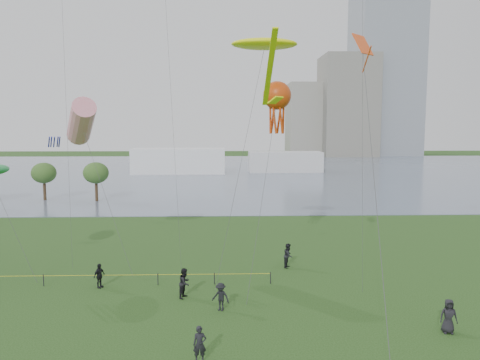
{
  "coord_description": "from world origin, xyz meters",
  "views": [
    {
      "loc": [
        -0.88,
        -17.6,
        11.14
      ],
      "look_at": [
        0.0,
        10.0,
        8.0
      ],
      "focal_mm": 35.0,
      "sensor_mm": 36.0,
      "label": 1
    }
  ],
  "objects": [
    {
      "name": "lake",
      "position": [
        0.0,
        100.0,
        0.02
      ],
      "size": [
        400.0,
        120.0,
        0.08
      ],
      "primitive_type": "cube",
      "color": "slate",
      "rests_on": "ground_plane"
    },
    {
      "name": "tower",
      "position": [
        62.0,
        168.0,
        60.0
      ],
      "size": [
        24.0,
        24.0,
        120.0
      ],
      "primitive_type": "cube",
      "color": "gray",
      "rests_on": "ground_plane"
    },
    {
      "name": "building_mid",
      "position": [
        46.0,
        162.0,
        19.0
      ],
      "size": [
        20.0,
        20.0,
        38.0
      ],
      "primitive_type": "cube",
      "color": "slate",
      "rests_on": "ground_plane"
    },
    {
      "name": "building_low",
      "position": [
        32.0,
        168.0,
        14.0
      ],
      "size": [
        16.0,
        18.0,
        28.0
      ],
      "primitive_type": "cube",
      "color": "gray",
      "rests_on": "ground_plane"
    },
    {
      "name": "pavilion_left",
      "position": [
        -12.0,
        95.0,
        3.0
      ],
      "size": [
        22.0,
        8.0,
        6.0
      ],
      "primitive_type": "cube",
      "color": "white",
      "rests_on": "ground_plane"
    },
    {
      "name": "pavilion_right",
      "position": [
        14.0,
        98.0,
        2.5
      ],
      "size": [
        18.0,
        7.0,
        5.0
      ],
      "primitive_type": "cube",
      "color": "silver",
      "rests_on": "ground_plane"
    },
    {
      "name": "fence",
      "position": [
        -15.79,
        14.63,
        0.55
      ],
      "size": [
        24.07,
        0.07,
        1.05
      ],
      "color": "black",
      "rests_on": "ground_plane"
    },
    {
      "name": "spectator_a",
      "position": [
        -3.55,
        12.13,
        0.98
      ],
      "size": [
        1.05,
        1.16,
        1.96
      ],
      "primitive_type": "imported",
      "rotation": [
        0.0,
        0.0,
        1.18
      ],
      "color": "black",
      "rests_on": "ground_plane"
    },
    {
      "name": "spectator_b",
      "position": [
        -1.18,
        9.85,
        0.87
      ],
      "size": [
        1.29,
        1.06,
        1.73
      ],
      "primitive_type": "imported",
      "rotation": [
        0.0,
        0.0,
        -0.44
      ],
      "color": "black",
      "rests_on": "ground_plane"
    },
    {
      "name": "spectator_c",
      "position": [
        -9.66,
        14.19,
        0.86
      ],
      "size": [
        0.84,
        1.08,
        1.72
      ],
      "primitive_type": "imported",
      "rotation": [
        0.0,
        0.0,
        1.08
      ],
      "color": "black",
      "rests_on": "ground_plane"
    },
    {
      "name": "spectator_d",
      "position": [
        11.21,
        6.36,
        0.94
      ],
      "size": [
        0.99,
        0.72,
        1.88
      ],
      "primitive_type": "imported",
      "rotation": [
        0.0,
        0.0,
        -0.14
      ],
      "color": "black",
      "rests_on": "ground_plane"
    },
    {
      "name": "spectator_f",
      "position": [
        -2.12,
        3.6,
        0.88
      ],
      "size": [
        0.67,
        0.46,
        1.76
      ],
      "primitive_type": "imported",
      "rotation": [
        0.0,
        0.0,
        0.07
      ],
      "color": "black",
      "rests_on": "ground_plane"
    },
    {
      "name": "spectator_g",
      "position": [
        4.12,
        18.52,
        0.97
      ],
      "size": [
        1.03,
        1.15,
        1.94
      ],
      "primitive_type": "imported",
      "rotation": [
        0.0,
        0.0,
        1.18
      ],
      "color": "black",
      "rests_on": "ground_plane"
    },
    {
      "name": "kite_stingray",
      "position": [
        2.02,
        17.3,
        17.09
      ],
      "size": [
        6.08,
        10.0,
        17.56
      ],
      "rotation": [
        0.0,
        0.0,
        -0.15
      ],
      "color": "#3F3F42"
    },
    {
      "name": "kite_windsock",
      "position": [
        -12.58,
        21.03,
        11.55
      ],
      "size": [
        7.17,
        6.93,
        13.51
      ],
      "rotation": [
        0.0,
        0.0,
        -0.07
      ],
      "color": "#3F3F42"
    },
    {
      "name": "kite_octopus",
      "position": [
        3.09,
        18.42,
        13.44
      ],
      "size": [
        3.75,
        8.76,
        14.61
      ],
      "rotation": [
        0.0,
        0.0,
        -0.34
      ],
      "color": "#3F3F42"
    },
    {
      "name": "kite_delta",
      "position": [
        7.25,
        10.0,
        15.11
      ],
      "size": [
        4.11,
        17.67,
        16.7
      ],
      "rotation": [
        0.0,
        0.0,
        -0.23
      ],
      "color": "#3F3F42"
    }
  ]
}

